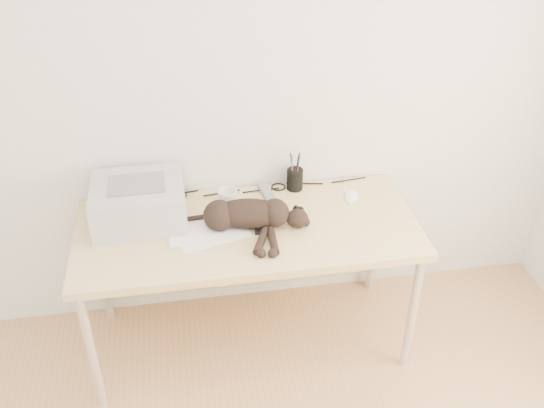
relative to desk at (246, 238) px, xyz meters
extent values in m
plane|color=white|center=(0.00, 0.27, 0.69)|extent=(3.50, 0.00, 3.50)
cube|color=#DBBA80|center=(0.00, -0.09, 0.11)|extent=(1.60, 0.70, 0.04)
cylinder|color=silver|center=(-0.75, -0.39, -0.26)|extent=(0.04, 0.04, 0.70)
cylinder|color=silver|center=(0.75, -0.39, -0.26)|extent=(0.04, 0.04, 0.70)
cylinder|color=silver|center=(-0.75, 0.21, -0.26)|extent=(0.04, 0.04, 0.70)
cylinder|color=silver|center=(0.75, 0.21, -0.26)|extent=(0.04, 0.04, 0.70)
cube|color=#DBBA80|center=(0.00, 0.24, -0.21)|extent=(1.48, 0.02, 0.60)
cube|color=#B2B2B7|center=(-0.49, 0.06, 0.23)|extent=(0.43, 0.37, 0.19)
cube|color=black|center=(-0.49, 0.06, 0.24)|extent=(0.36, 0.03, 0.12)
cube|color=slate|center=(-0.49, 0.06, 0.33)|extent=(0.26, 0.18, 0.01)
cube|color=white|center=(-0.17, -0.10, 0.14)|extent=(0.38, 0.31, 0.00)
cube|color=white|center=(-0.20, -0.08, 0.14)|extent=(0.34, 0.25, 0.00)
ellipsoid|color=black|center=(0.01, -0.09, 0.20)|extent=(0.36, 0.20, 0.14)
sphere|color=black|center=(-0.13, -0.07, 0.20)|extent=(0.15, 0.15, 0.15)
ellipsoid|color=black|center=(0.23, -0.13, 0.18)|extent=(0.12, 0.11, 0.09)
cone|color=black|center=(0.23, -0.09, 0.22)|extent=(0.04, 0.05, 0.05)
cone|color=black|center=(0.25, -0.10, 0.21)|extent=(0.04, 0.05, 0.05)
cylinder|color=black|center=(0.05, -0.22, 0.15)|extent=(0.07, 0.20, 0.04)
cylinder|color=black|center=(0.09, -0.23, 0.15)|extent=(0.07, 0.20, 0.04)
cylinder|color=black|center=(-0.26, 0.00, 0.15)|extent=(0.22, 0.06, 0.03)
imported|color=white|center=(-0.07, 0.10, 0.18)|extent=(0.14, 0.14, 0.09)
cylinder|color=black|center=(0.28, 0.20, 0.19)|extent=(0.08, 0.08, 0.11)
cylinder|color=#990C0C|center=(0.27, 0.20, 0.27)|extent=(0.01, 0.01, 0.15)
cylinder|color=navy|center=(0.29, 0.21, 0.27)|extent=(0.01, 0.01, 0.15)
cylinder|color=black|center=(0.28, 0.19, 0.27)|extent=(0.01, 0.01, 0.15)
cube|color=slate|center=(0.13, 0.16, 0.14)|extent=(0.08, 0.19, 0.02)
cube|color=black|center=(0.06, -0.08, 0.14)|extent=(0.06, 0.18, 0.02)
ellipsoid|color=white|center=(0.54, 0.07, 0.15)|extent=(0.11, 0.14, 0.04)
camera|label=1|loc=(-0.26, -2.37, 1.79)|focal=40.00mm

